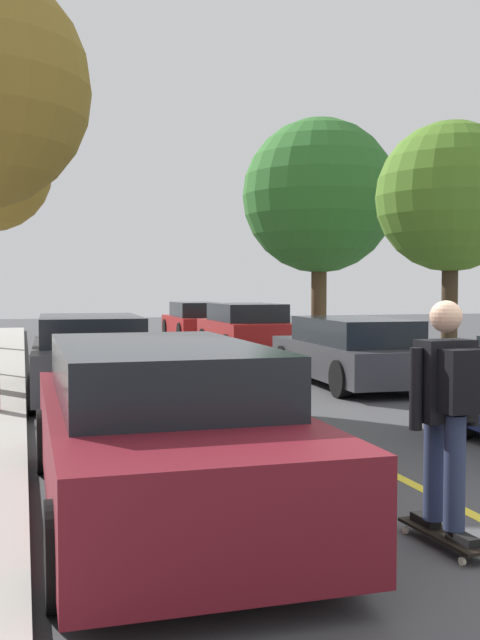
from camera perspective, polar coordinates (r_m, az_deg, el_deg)
center_line at (r=9.43m, az=6.06°, el=-8.88°), size 0.12×39.20×0.01m
parked_car_left_nearest at (r=6.26m, az=-6.20°, el=-8.27°), size 1.95×4.70×1.40m
parked_car_left_near at (r=12.73m, az=-11.42°, el=-2.83°), size 2.07×4.35×1.38m
parked_car_right_near at (r=14.28m, az=8.50°, el=-2.40°), size 1.94×4.58×1.28m
parked_car_right_far at (r=20.71m, az=0.49°, el=-0.68°), size 1.99×4.07×1.40m
parked_car_right_farthest at (r=26.87m, az=-3.45°, el=-0.05°), size 1.85×4.30×1.31m
street_tree_right_nearest at (r=15.05m, az=15.89°, el=9.01°), size 2.89×2.89×4.91m
street_tree_right_near at (r=21.01m, az=6.11°, el=9.40°), size 4.27×4.27×6.38m
skateboard at (r=5.75m, az=15.34°, el=-15.64°), size 0.29×0.85×0.10m
skateboarder at (r=5.50m, az=15.67°, el=-6.13°), size 0.59×0.71×1.67m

